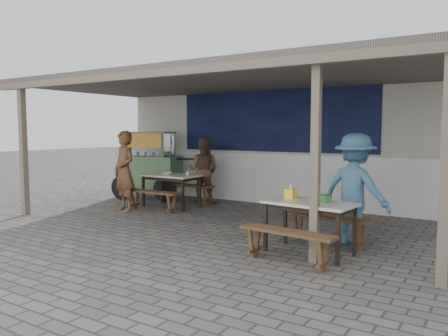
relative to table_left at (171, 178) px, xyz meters
name	(u,v)px	position (x,y,z in m)	size (l,w,h in m)	color
ground	(207,228)	(1.92, -1.35, -0.67)	(60.00, 60.00, 0.00)	#605D57
back_wall	(290,132)	(1.92, 2.23, 1.05)	(9.00, 1.28, 3.50)	beige
warung_roof	(234,80)	(1.94, -0.45, 2.04)	(9.00, 4.21, 2.81)	#615A53
table_left	(171,178)	(0.00, 0.00, 0.00)	(1.26, 0.76, 0.75)	beige
bench_left_street	(153,196)	(0.00, -0.65, -0.34)	(1.36, 0.29, 0.45)	brown
bench_left_wall	(189,189)	(0.00, 0.65, -0.34)	(1.36, 0.29, 0.45)	brown
table_right	(310,207)	(4.06, -1.90, 0.00)	(1.30, 0.81, 0.75)	beige
bench_right_street	(287,239)	(4.00, -2.52, -0.34)	(1.36, 0.42, 0.45)	brown
bench_right_wall	(328,223)	(4.13, -1.28, -0.34)	(1.36, 0.42, 0.45)	brown
vendor_cart	(150,162)	(-1.28, 0.70, 0.26)	(2.04, 1.18, 1.72)	#6A8D5E
patron_street_side	(124,171)	(-0.56, -0.92, 0.20)	(0.64, 0.42, 1.75)	brown
patron_wall_side	(204,170)	(0.30, 0.85, 0.12)	(0.77, 0.60, 1.59)	brown
patron_right_table	(355,189)	(4.46, -1.05, 0.19)	(1.11, 0.64, 1.72)	teal
tissue_box	(291,194)	(3.71, -1.76, 0.15)	(0.14, 0.14, 0.14)	yellow
donation_box	(324,199)	(4.26, -1.86, 0.13)	(0.16, 0.11, 0.11)	#337435
condiment_jar	(188,173)	(0.37, 0.12, 0.12)	(0.07, 0.07, 0.08)	silver
condiment_bowl	(167,173)	(-0.09, -0.04, 0.11)	(0.21, 0.21, 0.05)	white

